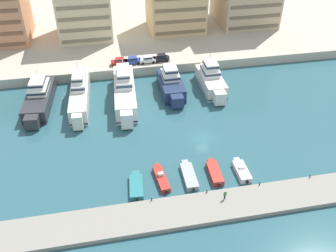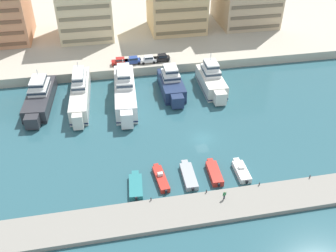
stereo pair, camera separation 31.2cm
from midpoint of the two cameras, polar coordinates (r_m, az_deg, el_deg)
ground_plane at (r=73.40m, az=5.20°, el=-1.90°), size 400.00×400.00×0.00m
quay_promenade at (r=127.31m, az=-2.57°, el=15.71°), size 180.00×70.00×2.33m
pier_dock at (r=60.80m, az=9.75°, el=-11.64°), size 120.00×6.20×0.79m
yacht_charcoal_far_left at (r=86.88m, az=-19.13°, el=4.21°), size 6.39×19.35×7.47m
yacht_ivory_left at (r=85.37m, az=-13.40°, el=5.04°), size 4.74×22.53×8.42m
yacht_white_mid_left at (r=83.88m, az=-6.73°, el=5.40°), size 5.71×22.53×8.89m
yacht_navy_center_left at (r=86.94m, az=0.36°, el=6.44°), size 5.01×15.25×7.70m
yacht_ivory_center at (r=88.74m, az=6.47°, el=6.98°), size 4.89×15.71×8.18m
motorboat_teal_far_left at (r=62.97m, az=-5.02°, el=-9.06°), size 2.66×6.64×0.85m
motorboat_red_left at (r=63.91m, az=-1.19°, el=-7.97°), size 2.11×7.00×1.47m
motorboat_grey_mid_left at (r=64.53m, az=3.07°, el=-7.54°), size 2.21×7.36×0.90m
motorboat_red_center_left at (r=65.31m, az=6.96°, el=-7.06°), size 2.10×6.60×1.08m
motorboat_white_center at (r=66.42m, az=11.00°, el=-6.70°), size 2.02×6.10×1.38m
car_red_far_left at (r=95.49m, az=-7.52°, el=9.76°), size 4.15×2.02×1.80m
car_blue_left at (r=95.68m, az=-5.53°, el=9.95°), size 4.18×2.09×1.80m
car_white_mid_left at (r=95.93m, az=-3.22°, el=10.14°), size 4.13×1.97×1.80m
car_black_center_left at (r=96.66m, az=-1.13°, el=10.39°), size 4.18×2.09×1.80m
apartment_block_left at (r=112.37m, az=-12.94°, el=17.82°), size 14.95×15.93×20.61m
pedestrian_near_edge at (r=60.16m, az=8.54°, el=-10.24°), size 0.60×0.34×1.62m
bollard_west at (r=59.75m, az=-2.67°, el=-11.06°), size 0.20×0.20×0.61m
bollard_west_mid at (r=61.20m, az=5.81°, el=-9.83°), size 0.20×0.20×0.61m
bollard_east_mid at (r=63.90m, az=13.67°, el=-8.49°), size 0.20×0.20×0.61m
bollard_east at (r=67.69m, az=20.72°, el=-7.14°), size 0.20×0.20×0.61m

